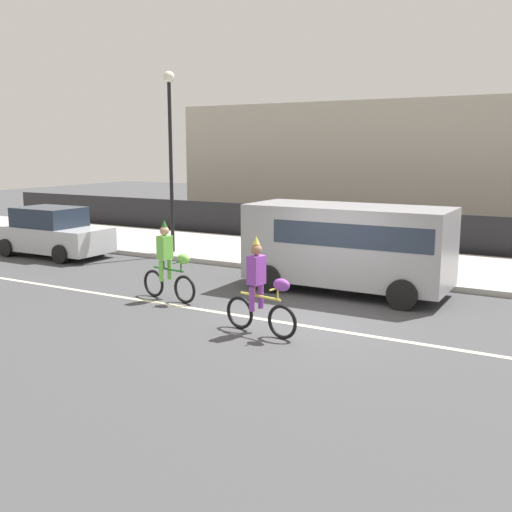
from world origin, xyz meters
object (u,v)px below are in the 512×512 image
object	(u,v)px
parade_cyclist_lime	(169,265)
parade_cyclist_purple	(261,292)
parked_car_silver	(52,233)
parked_van_grey	(350,242)
pedestrian_onlooker	(453,234)
street_lamp_post	(170,135)

from	to	relation	value
parade_cyclist_lime	parade_cyclist_purple	distance (m)	3.42
parade_cyclist_lime	parked_car_silver	distance (m)	7.66
parade_cyclist_purple	parked_van_grey	world-z (taller)	parked_van_grey
parade_cyclist_purple	parked_van_grey	bearing A→B (deg)	86.10
parked_van_grey	parked_car_silver	distance (m)	10.57
parade_cyclist_purple	pedestrian_onlooker	xyz separation A→B (m)	(1.83, 8.69, 0.17)
parade_cyclist_lime	parked_van_grey	size ratio (longest dim) A/B	0.38
parade_cyclist_lime	parade_cyclist_purple	xyz separation A→B (m)	(3.18, -1.25, 0.00)
parked_car_silver	pedestrian_onlooker	bearing A→B (deg)	20.69
street_lamp_post	parked_van_grey	bearing A→B (deg)	-15.88
parade_cyclist_lime	parade_cyclist_purple	bearing A→B (deg)	-21.41
parked_van_grey	parked_car_silver	bearing A→B (deg)	179.88
parked_van_grey	pedestrian_onlooker	distance (m)	4.86
parade_cyclist_purple	parked_car_silver	world-z (taller)	parade_cyclist_purple
parked_van_grey	street_lamp_post	world-z (taller)	street_lamp_post
parade_cyclist_purple	parked_car_silver	xyz separation A→B (m)	(-10.28, 4.12, -0.06)
parked_car_silver	pedestrian_onlooker	xyz separation A→B (m)	(12.11, 4.57, 0.23)
parade_cyclist_lime	pedestrian_onlooker	distance (m)	8.98
pedestrian_onlooker	parade_cyclist_purple	bearing A→B (deg)	-101.91
street_lamp_post	pedestrian_onlooker	size ratio (longest dim) A/B	3.62
parade_cyclist_purple	parked_van_grey	distance (m)	4.13
parked_car_silver	street_lamp_post	world-z (taller)	street_lamp_post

